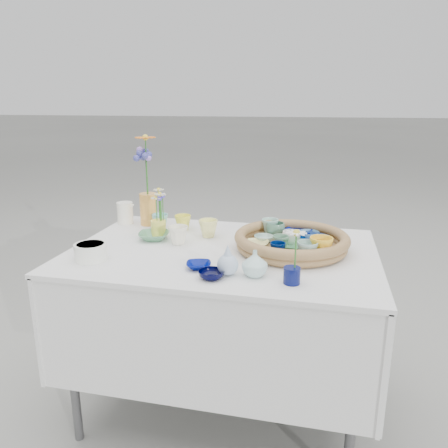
% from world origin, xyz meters
% --- Properties ---
extents(ground, '(80.00, 80.00, 0.00)m').
position_xyz_m(ground, '(0.00, 0.00, 0.00)').
color(ground, gray).
extents(display_table, '(1.26, 0.86, 0.77)m').
position_xyz_m(display_table, '(0.00, 0.00, 0.00)').
color(display_table, white).
rests_on(display_table, ground).
extents(wicker_tray, '(0.47, 0.47, 0.08)m').
position_xyz_m(wicker_tray, '(0.28, 0.05, 0.80)').
color(wicker_tray, brown).
rests_on(wicker_tray, display_table).
extents(tray_ceramic_0, '(0.15, 0.15, 0.03)m').
position_xyz_m(tray_ceramic_0, '(0.30, 0.20, 0.80)').
color(tray_ceramic_0, '#000B62').
rests_on(tray_ceramic_0, wicker_tray).
extents(tray_ceramic_1, '(0.17, 0.17, 0.03)m').
position_xyz_m(tray_ceramic_1, '(0.36, 0.11, 0.80)').
color(tray_ceramic_1, '#011545').
rests_on(tray_ceramic_1, wicker_tray).
extents(tray_ceramic_2, '(0.09, 0.09, 0.08)m').
position_xyz_m(tray_ceramic_2, '(0.40, -0.07, 0.82)').
color(tray_ceramic_2, yellow).
rests_on(tray_ceramic_2, wicker_tray).
extents(tray_ceramic_3, '(0.14, 0.14, 0.03)m').
position_xyz_m(tray_ceramic_3, '(0.29, 0.00, 0.80)').
color(tray_ceramic_3, '#46915E').
rests_on(tray_ceramic_3, wicker_tray).
extents(tray_ceramic_4, '(0.07, 0.07, 0.06)m').
position_xyz_m(tray_ceramic_4, '(0.24, -0.01, 0.81)').
color(tray_ceramic_4, slate).
rests_on(tray_ceramic_4, wicker_tray).
extents(tray_ceramic_5, '(0.09, 0.09, 0.03)m').
position_xyz_m(tray_ceramic_5, '(0.16, 0.09, 0.80)').
color(tray_ceramic_5, '#A4C8BB').
rests_on(tray_ceramic_5, wicker_tray).
extents(tray_ceramic_6, '(0.08, 0.08, 0.07)m').
position_xyz_m(tray_ceramic_6, '(0.17, 0.20, 0.82)').
color(tray_ceramic_6, '#99CCBD').
rests_on(tray_ceramic_6, wicker_tray).
extents(tray_ceramic_7, '(0.10, 0.10, 0.06)m').
position_xyz_m(tray_ceramic_7, '(0.28, 0.07, 0.81)').
color(tray_ceramic_7, white).
rests_on(tray_ceramic_7, wicker_tray).
extents(tray_ceramic_8, '(0.12, 0.12, 0.03)m').
position_xyz_m(tray_ceramic_8, '(0.35, 0.18, 0.80)').
color(tray_ceramic_8, '#63A2C8').
rests_on(tray_ceramic_8, wicker_tray).
extents(tray_ceramic_9, '(0.06, 0.06, 0.06)m').
position_xyz_m(tray_ceramic_9, '(0.24, -0.09, 0.81)').
color(tray_ceramic_9, '#001246').
rests_on(tray_ceramic_9, wicker_tray).
extents(tray_ceramic_10, '(0.10, 0.10, 0.02)m').
position_xyz_m(tray_ceramic_10, '(0.14, 0.01, 0.79)').
color(tray_ceramic_10, '#DBD17D').
rests_on(tray_ceramic_10, wicker_tray).
extents(tray_ceramic_11, '(0.10, 0.10, 0.07)m').
position_xyz_m(tray_ceramic_11, '(0.35, -0.10, 0.82)').
color(tray_ceramic_11, '#89B3AB').
rests_on(tray_ceramic_11, wicker_tray).
extents(tray_ceramic_12, '(0.09, 0.09, 0.07)m').
position_xyz_m(tray_ceramic_12, '(0.20, 0.16, 0.82)').
color(tray_ceramic_12, '#4D7B63').
rests_on(tray_ceramic_12, wicker_tray).
extents(loose_ceramic_0, '(0.09, 0.09, 0.07)m').
position_xyz_m(loose_ceramic_0, '(-0.25, 0.24, 0.80)').
color(loose_ceramic_0, '#EDE742').
rests_on(loose_ceramic_0, display_table).
extents(loose_ceramic_1, '(0.11, 0.11, 0.08)m').
position_xyz_m(loose_ceramic_1, '(-0.10, 0.16, 0.81)').
color(loose_ceramic_1, '#FFFC8C').
rests_on(loose_ceramic_1, display_table).
extents(loose_ceramic_2, '(0.16, 0.16, 0.03)m').
position_xyz_m(loose_ceramic_2, '(-0.33, 0.06, 0.78)').
color(loose_ceramic_2, '#538E65').
rests_on(loose_ceramic_2, display_table).
extents(loose_ceramic_3, '(0.09, 0.09, 0.08)m').
position_xyz_m(loose_ceramic_3, '(-0.21, 0.03, 0.81)').
color(loose_ceramic_3, white).
rests_on(loose_ceramic_3, display_table).
extents(loose_ceramic_4, '(0.11, 0.11, 0.02)m').
position_xyz_m(loose_ceramic_4, '(-0.04, -0.23, 0.78)').
color(loose_ceramic_4, '#000B69').
rests_on(loose_ceramic_4, display_table).
extents(loose_ceramic_5, '(0.08, 0.08, 0.07)m').
position_xyz_m(loose_ceramic_5, '(-0.37, 0.23, 0.80)').
color(loose_ceramic_5, '#7BC5C0').
rests_on(loose_ceramic_5, display_table).
extents(loose_ceramic_6, '(0.11, 0.11, 0.03)m').
position_xyz_m(loose_ceramic_6, '(0.03, -0.31, 0.78)').
color(loose_ceramic_6, black).
rests_on(loose_ceramic_6, display_table).
extents(fluted_bowl, '(0.15, 0.15, 0.07)m').
position_xyz_m(fluted_bowl, '(-0.47, -0.24, 0.80)').
color(fluted_bowl, white).
rests_on(fluted_bowl, display_table).
extents(bud_vase_paleblue, '(0.10, 0.10, 0.12)m').
position_xyz_m(bud_vase_paleblue, '(0.08, -0.27, 0.82)').
color(bud_vase_paleblue, '#A5BBD5').
rests_on(bud_vase_paleblue, display_table).
extents(bud_vase_seafoam, '(0.12, 0.12, 0.10)m').
position_xyz_m(bud_vase_seafoam, '(0.17, -0.26, 0.81)').
color(bud_vase_seafoam, silver).
rests_on(bud_vase_seafoam, display_table).
extents(bud_vase_cobalt, '(0.06, 0.06, 0.06)m').
position_xyz_m(bud_vase_cobalt, '(0.31, -0.29, 0.79)').
color(bud_vase_cobalt, '#080E48').
rests_on(bud_vase_cobalt, display_table).
extents(single_daisy, '(0.08, 0.08, 0.14)m').
position_xyz_m(single_daisy, '(0.32, -0.29, 0.88)').
color(single_daisy, white).
rests_on(single_daisy, bud_vase_cobalt).
extents(tall_vase_yellow, '(0.10, 0.10, 0.16)m').
position_xyz_m(tall_vase_yellow, '(-0.45, 0.29, 0.84)').
color(tall_vase_yellow, '#F8AB47').
rests_on(tall_vase_yellow, display_table).
extents(gerbera, '(0.13, 0.13, 0.29)m').
position_xyz_m(gerbera, '(-0.44, 0.28, 1.06)').
color(gerbera, orange).
rests_on(gerbera, tall_vase_yellow).
extents(hydrangea, '(0.09, 0.09, 0.28)m').
position_xyz_m(hydrangea, '(-0.45, 0.29, 1.02)').
color(hydrangea, '#3E4197').
rests_on(hydrangea, tall_vase_yellow).
extents(white_pitcher, '(0.13, 0.11, 0.11)m').
position_xyz_m(white_pitcher, '(-0.58, 0.29, 0.82)').
color(white_pitcher, white).
rests_on(white_pitcher, display_table).
extents(daisy_cup, '(0.08, 0.08, 0.07)m').
position_xyz_m(daisy_cup, '(-0.33, 0.12, 0.80)').
color(daisy_cup, '#F8EA54').
rests_on(daisy_cup, display_table).
extents(daisy_posy, '(0.09, 0.09, 0.15)m').
position_xyz_m(daisy_posy, '(-0.33, 0.13, 0.91)').
color(daisy_posy, beige).
rests_on(daisy_posy, daisy_cup).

